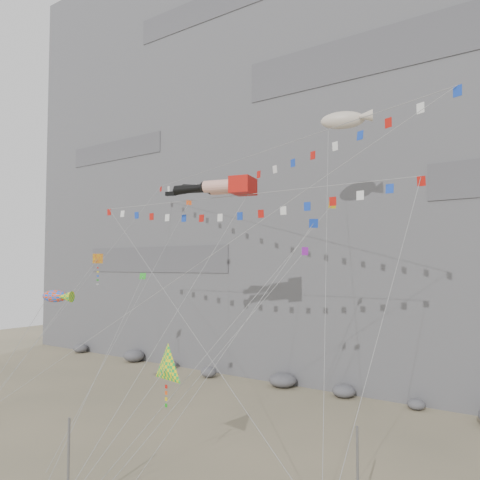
{
  "coord_description": "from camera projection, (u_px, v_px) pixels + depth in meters",
  "views": [
    {
      "loc": [
        21.83,
        -21.56,
        11.32
      ],
      "look_at": [
        0.7,
        9.0,
        13.33
      ],
      "focal_mm": 35.0,
      "sensor_mm": 36.0,
      "label": 1
    }
  ],
  "objects": [
    {
      "name": "delta_kite",
      "position": [
        166.0,
        368.0,
        24.57
      ],
      "size": [
        2.63,
        6.39,
        8.41
      ],
      "color": "yellow",
      "rests_on": "ground"
    },
    {
      "name": "flag_banner_upper",
      "position": [
        251.0,
        156.0,
        37.11
      ],
      "size": [
        32.45,
        19.46,
        28.58
      ],
      "color": "red",
      "rests_on": "ground"
    },
    {
      "name": "anchor_pole_right",
      "position": [
        358.0,
        473.0,
        20.82
      ],
      "size": [
        0.12,
        0.12,
        4.1
      ],
      "primitive_type": "cylinder",
      "color": "gray",
      "rests_on": "ground"
    },
    {
      "name": "small_kite_e",
      "position": [
        310.0,
        228.0,
        26.16
      ],
      "size": [
        7.41,
        7.91,
        16.86
      ],
      "color": "#143BB7",
      "rests_on": "ground"
    },
    {
      "name": "cliff",
      "position": [
        342.0,
        153.0,
        57.13
      ],
      "size": [
        80.0,
        28.0,
        50.0
      ],
      "primitive_type": "cube",
      "color": "slate",
      "rests_on": "ground"
    },
    {
      "name": "fish_windsock",
      "position": [
        55.0,
        296.0,
        34.96
      ],
      "size": [
        5.42,
        5.43,
        10.55
      ],
      "color": "#FF440D",
      "rests_on": "ground"
    },
    {
      "name": "harlequin_kite",
      "position": [
        97.0,
        259.0,
        39.82
      ],
      "size": [
        4.47,
        8.64,
        14.53
      ],
      "color": "red",
      "rests_on": "ground"
    },
    {
      "name": "small_kite_d",
      "position": [
        328.0,
        209.0,
        29.79
      ],
      "size": [
        8.32,
        12.98,
        21.0
      ],
      "color": "yellow",
      "rests_on": "ground"
    },
    {
      "name": "anchor_pole_center",
      "position": [
        68.0,
        467.0,
        21.18
      ],
      "size": [
        0.12,
        0.12,
        4.36
      ],
      "primitive_type": "cylinder",
      "color": "gray",
      "rests_on": "ground"
    },
    {
      "name": "legs_kite",
      "position": [
        219.0,
        188.0,
        33.06
      ],
      "size": [
        6.72,
        15.35,
        21.96
      ],
      "rotation": [
        0.0,
        0.0,
        0.23
      ],
      "color": "red",
      "rests_on": "ground"
    },
    {
      "name": "blimp_windsock",
      "position": [
        343.0,
        121.0,
        34.76
      ],
      "size": [
        6.07,
        13.8,
        25.61
      ],
      "color": "beige",
      "rests_on": "ground"
    },
    {
      "name": "ground",
      "position": [
        150.0,
        445.0,
        29.49
      ],
      "size": [
        120.0,
        120.0,
        0.0
      ],
      "primitive_type": "plane",
      "color": "gray",
      "rests_on": "ground"
    },
    {
      "name": "talus_boulders",
      "position": [
        283.0,
        380.0,
        43.49
      ],
      "size": [
        60.0,
        3.0,
        1.2
      ],
      "primitive_type": null,
      "color": "slate",
      "rests_on": "ground"
    },
    {
      "name": "small_kite_a",
      "position": [
        186.0,
        208.0,
        40.51
      ],
      "size": [
        4.0,
        16.18,
        23.15
      ],
      "color": "#ED4D13",
      "rests_on": "ground"
    },
    {
      "name": "small_kite_b",
      "position": [
        302.0,
        255.0,
        28.9
      ],
      "size": [
        6.48,
        11.3,
        17.21
      ],
      "color": "purple",
      "rests_on": "ground"
    },
    {
      "name": "flag_banner_lower",
      "position": [
        230.0,
        197.0,
        33.26
      ],
      "size": [
        26.22,
        8.03,
        20.92
      ],
      "color": "red",
      "rests_on": "ground"
    },
    {
      "name": "small_kite_c",
      "position": [
        141.0,
        279.0,
        33.48
      ],
      "size": [
        3.55,
        9.94,
        14.38
      ],
      "color": "#199B17",
      "rests_on": "ground"
    }
  ]
}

